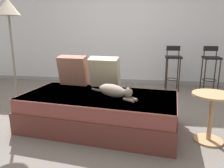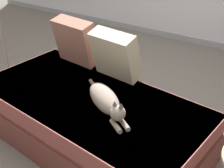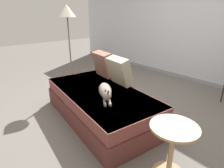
{
  "view_description": "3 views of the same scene",
  "coord_description": "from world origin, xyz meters",
  "px_view_note": "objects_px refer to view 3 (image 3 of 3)",
  "views": [
    {
      "loc": [
        0.56,
        -2.97,
        1.21
      ],
      "look_at": [
        0.15,
        -0.3,
        0.56
      ],
      "focal_mm": 35.0,
      "sensor_mm": 36.0,
      "label": 1
    },
    {
      "loc": [
        1.28,
        -2.07,
        1.77
      ],
      "look_at": [
        0.15,
        -0.3,
        0.56
      ],
      "focal_mm": 50.0,
      "sensor_mm": 36.0,
      "label": 2
    },
    {
      "loc": [
        2.0,
        -1.91,
        1.5
      ],
      "look_at": [
        0.15,
        -0.3,
        0.56
      ],
      "focal_mm": 30.0,
      "sensor_mm": 36.0,
      "label": 3
    }
  ],
  "objects_px": {
    "throw_pillow_middle": "(120,71)",
    "side_table": "(172,144)",
    "cat": "(105,91)",
    "floor_lamp": "(67,19)",
    "couch": "(100,104)",
    "throw_pillow_corner": "(103,64)"
  },
  "relations": [
    {
      "from": "floor_lamp",
      "to": "throw_pillow_middle",
      "type": "bearing_deg",
      "value": 5.61
    },
    {
      "from": "throw_pillow_corner",
      "to": "floor_lamp",
      "type": "height_order",
      "value": "floor_lamp"
    },
    {
      "from": "floor_lamp",
      "to": "throw_pillow_corner",
      "type": "bearing_deg",
      "value": 12.93
    },
    {
      "from": "throw_pillow_corner",
      "to": "side_table",
      "type": "height_order",
      "value": "throw_pillow_corner"
    },
    {
      "from": "throw_pillow_corner",
      "to": "side_table",
      "type": "relative_size",
      "value": 0.79
    },
    {
      "from": "throw_pillow_middle",
      "to": "side_table",
      "type": "xyz_separation_m",
      "value": [
        1.3,
        -0.55,
        -0.3
      ]
    },
    {
      "from": "throw_pillow_corner",
      "to": "throw_pillow_middle",
      "type": "height_order",
      "value": "same"
    },
    {
      "from": "cat",
      "to": "floor_lamp",
      "type": "bearing_deg",
      "value": 167.66
    },
    {
      "from": "couch",
      "to": "throw_pillow_corner",
      "type": "xyz_separation_m",
      "value": [
        -0.48,
        0.45,
        0.44
      ]
    },
    {
      "from": "throw_pillow_middle",
      "to": "floor_lamp",
      "type": "relative_size",
      "value": 0.27
    },
    {
      "from": "couch",
      "to": "throw_pillow_corner",
      "type": "distance_m",
      "value": 0.79
    },
    {
      "from": "throw_pillow_corner",
      "to": "side_table",
      "type": "bearing_deg",
      "value": -19.04
    },
    {
      "from": "throw_pillow_corner",
      "to": "cat",
      "type": "height_order",
      "value": "throw_pillow_corner"
    },
    {
      "from": "cat",
      "to": "side_table",
      "type": "relative_size",
      "value": 1.13
    },
    {
      "from": "throw_pillow_middle",
      "to": "floor_lamp",
      "type": "distance_m",
      "value": 1.48
    },
    {
      "from": "couch",
      "to": "side_table",
      "type": "height_order",
      "value": "side_table"
    },
    {
      "from": "couch",
      "to": "throw_pillow_middle",
      "type": "distance_m",
      "value": 0.58
    },
    {
      "from": "throw_pillow_corner",
      "to": "side_table",
      "type": "xyz_separation_m",
      "value": [
        1.77,
        -0.61,
        -0.3
      ]
    },
    {
      "from": "couch",
      "to": "cat",
      "type": "relative_size",
      "value": 3.2
    },
    {
      "from": "throw_pillow_corner",
      "to": "floor_lamp",
      "type": "bearing_deg",
      "value": -167.07
    },
    {
      "from": "throw_pillow_middle",
      "to": "side_table",
      "type": "height_order",
      "value": "throw_pillow_middle"
    },
    {
      "from": "couch",
      "to": "floor_lamp",
      "type": "bearing_deg",
      "value": 168.46
    }
  ]
}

